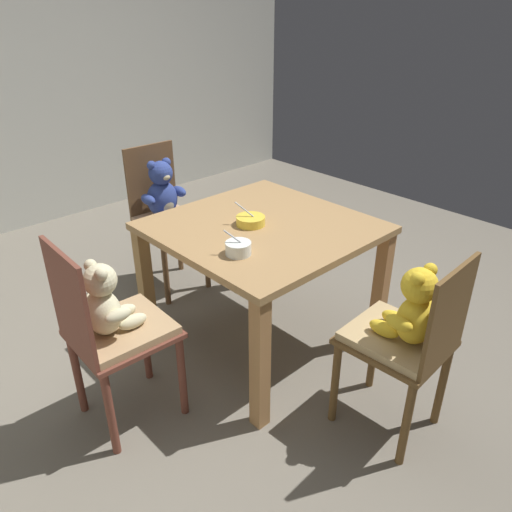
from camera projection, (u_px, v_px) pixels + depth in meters
name	position (u px, v px, depth m)	size (l,w,h in m)	color
ground_plane	(262.00, 341.00, 2.86)	(5.20, 5.20, 0.04)	#6D6659
wall_rear	(38.00, 54.00, 3.88)	(5.20, 0.08, 2.71)	#B4B4AA
dining_table	(263.00, 244.00, 2.57)	(1.00, 1.01, 0.72)	#9E774A
teddy_chair_near_front	(408.00, 328.00, 2.01)	(0.40, 0.43, 0.88)	brown
teddy_chair_near_left	(110.00, 321.00, 2.07)	(0.43, 0.40, 0.92)	brown
teddy_chair_far_center	(165.00, 206.00, 3.15)	(0.39, 0.40, 0.93)	brown
porridge_bowl_white_near_left	(238.00, 248.00, 2.22)	(0.12, 0.12, 0.12)	white
porridge_bowl_yellow_center	(251.00, 220.00, 2.51)	(0.15, 0.15, 0.12)	yellow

